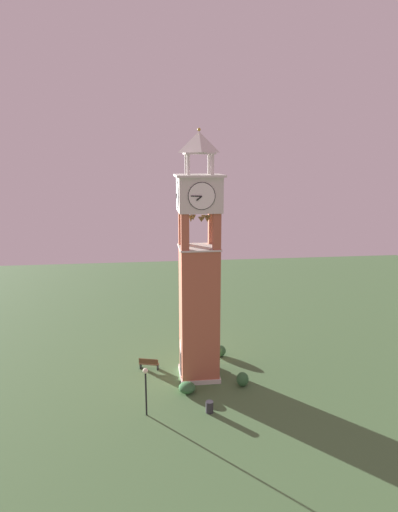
% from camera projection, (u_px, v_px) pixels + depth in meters
% --- Properties ---
extents(ground, '(80.00, 80.00, 0.00)m').
position_uv_depth(ground, '(199.00, 375.00, 35.14)').
color(ground, '#476B3D').
extents(clock_tower, '(3.44, 3.44, 18.87)m').
position_uv_depth(clock_tower, '(199.00, 278.00, 33.41)').
color(clock_tower, '#AD5B42').
rests_on(clock_tower, ground).
extents(park_bench, '(0.86, 1.66, 0.95)m').
position_uv_depth(park_bench, '(149.00, 364.00, 36.11)').
color(park_bench, brown).
rests_on(park_bench, ground).
extents(lamp_post, '(0.36, 0.36, 3.40)m').
position_uv_depth(lamp_post, '(146.00, 382.00, 29.23)').
color(lamp_post, black).
rests_on(lamp_post, ground).
extents(trash_bin, '(0.52, 0.52, 0.80)m').
position_uv_depth(trash_bin, '(209.00, 407.00, 29.98)').
color(trash_bin, '#2D2D33').
rests_on(trash_bin, ground).
extents(shrub_near_entry, '(1.24, 1.24, 0.76)m').
position_uv_depth(shrub_near_entry, '(187.00, 388.00, 32.54)').
color(shrub_near_entry, '#336638').
rests_on(shrub_near_entry, ground).
extents(shrub_left_of_tower, '(1.07, 1.07, 0.97)m').
position_uv_depth(shrub_left_of_tower, '(220.00, 351.00, 38.51)').
color(shrub_left_of_tower, '#336638').
rests_on(shrub_left_of_tower, ground).
extents(shrub_behind_bench, '(0.92, 0.92, 1.06)m').
position_uv_depth(shrub_behind_bench, '(243.00, 379.00, 33.48)').
color(shrub_behind_bench, '#336638').
rests_on(shrub_behind_bench, ground).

